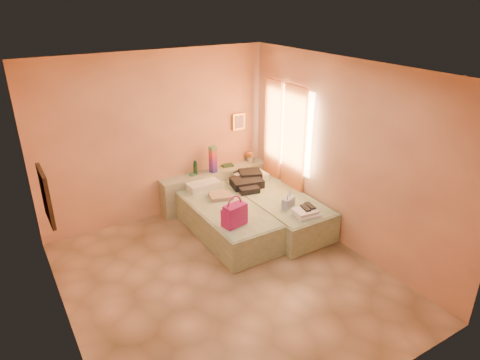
% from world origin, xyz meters
% --- Properties ---
extents(ground, '(4.50, 4.50, 0.00)m').
position_xyz_m(ground, '(0.00, 0.00, 0.00)').
color(ground, tan).
rests_on(ground, ground).
extents(room_walls, '(4.02, 4.51, 2.81)m').
position_xyz_m(room_walls, '(0.21, 0.57, 1.79)').
color(room_walls, '#F5B382').
rests_on(room_walls, ground).
extents(headboard_ledge, '(2.05, 0.30, 0.65)m').
position_xyz_m(headboard_ledge, '(0.98, 2.10, 0.33)').
color(headboard_ledge, '#AAB191').
rests_on(headboard_ledge, ground).
extents(bed_left, '(0.90, 2.00, 0.50)m').
position_xyz_m(bed_left, '(0.60, 1.05, 0.25)').
color(bed_left, '#AFC29C').
rests_on(bed_left, ground).
extents(bed_right, '(0.90, 2.00, 0.50)m').
position_xyz_m(bed_right, '(1.50, 0.91, 0.25)').
color(bed_right, '#AFC29C').
rests_on(bed_right, ground).
extents(water_bottle, '(0.07, 0.07, 0.25)m').
position_xyz_m(water_bottle, '(0.60, 2.13, 0.77)').
color(water_bottle, '#153A22').
rests_on(water_bottle, headboard_ledge).
extents(rainbow_box, '(0.13, 0.13, 0.48)m').
position_xyz_m(rainbow_box, '(0.93, 2.07, 0.89)').
color(rainbow_box, '#B41671').
rests_on(rainbow_box, headboard_ledge).
extents(small_dish, '(0.16, 0.16, 0.03)m').
position_xyz_m(small_dish, '(0.54, 2.13, 0.67)').
color(small_dish, '#539971').
rests_on(small_dish, headboard_ledge).
extents(green_book, '(0.22, 0.18, 0.03)m').
position_xyz_m(green_book, '(1.28, 2.18, 0.67)').
color(green_book, '#234227').
rests_on(green_book, headboard_ledge).
extents(flower_vase, '(0.23, 0.23, 0.23)m').
position_xyz_m(flower_vase, '(1.77, 2.17, 0.76)').
color(flower_vase, silver).
rests_on(flower_vase, headboard_ledge).
extents(magenta_handbag, '(0.39, 0.27, 0.33)m').
position_xyz_m(magenta_handbag, '(0.42, 0.48, 0.67)').
color(magenta_handbag, '#B41671').
rests_on(magenta_handbag, bed_left).
extents(khaki_garment, '(0.42, 0.37, 0.06)m').
position_xyz_m(khaki_garment, '(0.68, 1.36, 0.53)').
color(khaki_garment, tan).
rests_on(khaki_garment, bed_left).
extents(clothes_pile, '(0.70, 0.70, 0.17)m').
position_xyz_m(clothes_pile, '(1.34, 1.52, 0.59)').
color(clothes_pile, black).
rests_on(clothes_pile, bed_right).
extents(blue_handbag, '(0.27, 0.19, 0.16)m').
position_xyz_m(blue_handbag, '(1.43, 0.52, 0.58)').
color(blue_handbag, '#3D5292').
rests_on(blue_handbag, bed_right).
extents(towel_stack, '(0.39, 0.35, 0.10)m').
position_xyz_m(towel_stack, '(1.49, 0.14, 0.55)').
color(towel_stack, white).
rests_on(towel_stack, bed_right).
extents(sandal_pair, '(0.22, 0.26, 0.02)m').
position_xyz_m(sandal_pair, '(1.55, 0.19, 0.61)').
color(sandal_pair, black).
rests_on(sandal_pair, towel_stack).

